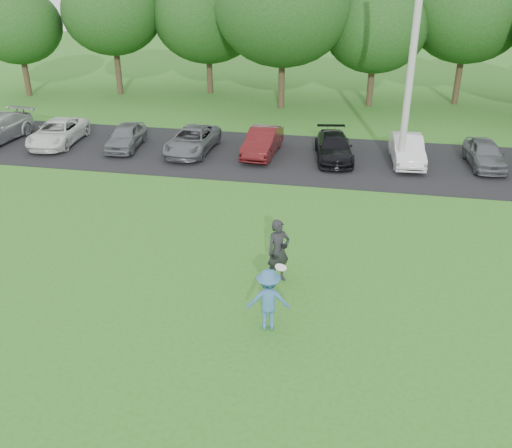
# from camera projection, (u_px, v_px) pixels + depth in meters

# --- Properties ---
(ground) EXTENTS (100.00, 100.00, 0.00)m
(ground) POSITION_uv_depth(u_px,v_px,m) (229.00, 335.00, 13.71)
(ground) COLOR #2F6C1E
(ground) RESTS_ON ground
(parking_lot) EXTENTS (32.00, 6.50, 0.03)m
(parking_lot) POSITION_uv_depth(u_px,v_px,m) (297.00, 158.00, 25.18)
(parking_lot) COLOR black
(parking_lot) RESTS_ON ground
(utility_pole) EXTENTS (0.28, 0.28, 9.69)m
(utility_pole) POSITION_uv_depth(u_px,v_px,m) (413.00, 51.00, 21.67)
(utility_pole) COLOR #A6A5A0
(utility_pole) RESTS_ON ground
(frisbee_player) EXTENTS (1.14, 0.80, 1.84)m
(frisbee_player) POSITION_uv_depth(u_px,v_px,m) (268.00, 300.00, 13.64)
(frisbee_player) COLOR #356797
(frisbee_player) RESTS_ON ground
(camera_bystander) EXTENTS (0.80, 0.76, 1.84)m
(camera_bystander) POSITION_uv_depth(u_px,v_px,m) (278.00, 251.00, 15.57)
(camera_bystander) COLOR black
(camera_bystander) RESTS_ON ground
(parked_cars) EXTENTS (30.82, 4.64, 1.22)m
(parked_cars) POSITION_uv_depth(u_px,v_px,m) (299.00, 146.00, 24.84)
(parked_cars) COLOR #A9ABB0
(parked_cars) RESTS_ON parking_lot
(tree_row) EXTENTS (42.39, 9.85, 8.64)m
(tree_row) POSITION_uv_depth(u_px,v_px,m) (349.00, 17.00, 31.39)
(tree_row) COLOR #38281C
(tree_row) RESTS_ON ground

